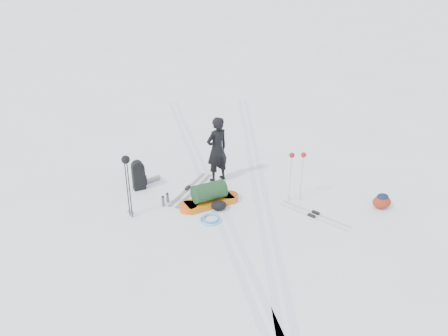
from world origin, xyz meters
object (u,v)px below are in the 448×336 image
Objects in this scene: skier at (217,150)px; pulk_sled at (209,197)px; expedition_rucksack at (140,175)px; ski_poles_black at (126,167)px.

pulk_sled is (-0.38, -1.31, -0.67)m from skier.
ski_poles_black is at bearing -114.07° from expedition_rucksack.
pulk_sled is 2.15m from ski_poles_black.
skier is 2.27× the size of expedition_rucksack.
ski_poles_black is at bearing 168.54° from pulk_sled.
skier is 2.11m from expedition_rucksack.
ski_poles_black is (-2.25, -1.55, 0.36)m from skier.
pulk_sled is at bearing 44.64° from skier.
expedition_rucksack is at bearing 126.03° from pulk_sled.
ski_poles_black is at bearing 5.44° from skier.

